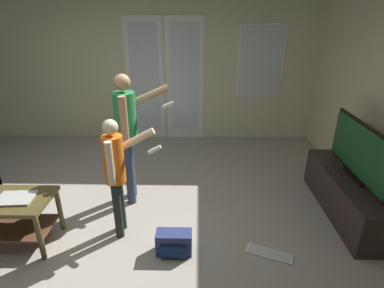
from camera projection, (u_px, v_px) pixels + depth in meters
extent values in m
cube|color=#A2998E|center=(114.00, 233.00, 3.18)|extent=(5.93, 5.55, 0.02)
cube|color=beige|center=(147.00, 68.00, 5.20)|extent=(5.93, 0.06, 2.53)
cube|color=white|center=(145.00, 81.00, 5.25)|extent=(0.65, 0.02, 2.13)
cube|color=silver|center=(145.00, 79.00, 5.22)|extent=(0.49, 0.01, 1.83)
cube|color=white|center=(185.00, 82.00, 5.24)|extent=(0.65, 0.02, 2.13)
cube|color=silver|center=(185.00, 79.00, 5.20)|extent=(0.49, 0.01, 1.83)
cube|color=white|center=(261.00, 62.00, 5.08)|extent=(0.77, 0.02, 1.21)
cube|color=silver|center=(261.00, 62.00, 5.06)|extent=(0.71, 0.01, 1.15)
cube|color=#4E4221|center=(3.00, 200.00, 2.85)|extent=(0.88, 0.50, 0.04)
cube|color=brown|center=(11.00, 227.00, 2.98)|extent=(0.80, 0.42, 0.02)
cylinder|color=#4E4221|center=(40.00, 238.00, 2.75)|extent=(0.05, 0.05, 0.48)
cylinder|color=#4E4221|center=(60.00, 210.00, 3.15)|extent=(0.05, 0.05, 0.48)
cube|color=#302423|center=(350.00, 195.00, 3.42)|extent=(0.50, 1.49, 0.46)
cube|color=black|center=(354.00, 176.00, 3.32)|extent=(0.08, 0.42, 0.04)
cube|color=black|center=(361.00, 150.00, 3.20)|extent=(0.04, 1.19, 0.58)
cube|color=#194C28|center=(359.00, 150.00, 3.20)|extent=(0.00, 1.14, 0.53)
cylinder|color=#313F55|center=(130.00, 175.00, 3.55)|extent=(0.10, 0.10, 0.75)
cylinder|color=#313F55|center=(131.00, 168.00, 3.70)|extent=(0.10, 0.10, 0.75)
cylinder|color=#2A8748|center=(125.00, 118.00, 3.36)|extent=(0.25, 0.25, 0.59)
sphere|color=tan|center=(122.00, 82.00, 3.20)|extent=(0.18, 0.18, 0.18)
cylinder|color=tan|center=(124.00, 120.00, 3.19)|extent=(0.09, 0.09, 0.52)
cylinder|color=tan|center=(147.00, 97.00, 3.46)|extent=(0.52, 0.16, 0.28)
cube|color=white|center=(168.00, 105.00, 3.52)|extent=(0.15, 0.06, 0.08)
cylinder|color=black|center=(118.00, 211.00, 3.02)|extent=(0.09, 0.09, 0.61)
cylinder|color=black|center=(121.00, 204.00, 3.14)|extent=(0.09, 0.09, 0.61)
cylinder|color=orange|center=(114.00, 160.00, 2.86)|extent=(0.20, 0.20, 0.48)
sphere|color=beige|center=(110.00, 127.00, 2.73)|extent=(0.15, 0.15, 0.15)
cylinder|color=beige|center=(110.00, 164.00, 2.73)|extent=(0.07, 0.07, 0.43)
cylinder|color=beige|center=(135.00, 140.00, 2.93)|extent=(0.41, 0.08, 0.26)
cube|color=white|center=(155.00, 150.00, 2.97)|extent=(0.14, 0.04, 0.09)
cube|color=navy|center=(174.00, 242.00, 2.88)|extent=(0.34, 0.16, 0.23)
cube|color=navy|center=(173.00, 252.00, 2.80)|extent=(0.24, 0.04, 0.12)
cube|color=white|center=(269.00, 254.00, 2.89)|extent=(0.46, 0.28, 0.02)
cube|color=silver|center=(269.00, 253.00, 2.88)|extent=(0.41, 0.23, 0.00)
cube|color=#B0B5AE|center=(15.00, 198.00, 2.83)|extent=(0.35, 0.27, 0.02)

